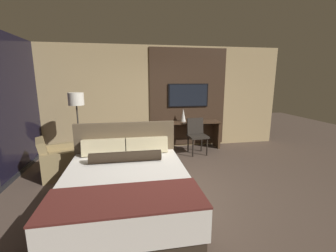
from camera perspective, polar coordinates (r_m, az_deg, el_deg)
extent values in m
plane|color=#4C3D33|center=(4.14, 1.53, -15.76)|extent=(16.00, 16.00, 0.00)
cube|color=tan|center=(6.26, -3.24, 7.08)|extent=(7.20, 0.06, 2.80)
cube|color=#3D2B1E|center=(6.39, 5.08, 7.15)|extent=(2.16, 0.03, 2.70)
cube|color=#33281E|center=(3.49, -10.33, -19.66)|extent=(1.70, 1.99, 0.22)
cube|color=silver|center=(3.34, -10.53, -15.16)|extent=(1.75, 2.05, 0.39)
cube|color=#56231E|center=(2.65, -10.75, -17.64)|extent=(1.77, 0.72, 0.02)
cube|color=brown|center=(4.26, -10.57, -6.74)|extent=(1.79, 0.08, 1.15)
cube|color=beige|center=(4.10, -15.95, -5.17)|extent=(0.74, 0.23, 0.31)
cube|color=beige|center=(4.08, -5.39, -4.80)|extent=(0.74, 0.23, 0.31)
cylinder|color=#2D2319|center=(3.70, -10.68, -7.67)|extent=(1.14, 0.17, 0.17)
cube|color=#422D1E|center=(6.23, 5.59, 0.97)|extent=(1.66, 0.46, 0.03)
cube|color=#422D1E|center=(6.16, -1.67, -2.78)|extent=(0.06, 0.42, 0.73)
cube|color=#422D1E|center=(6.57, 12.24, -2.09)|extent=(0.06, 0.42, 0.73)
cube|color=#422D1E|center=(6.50, 5.03, -1.36)|extent=(1.54, 0.02, 0.37)
cube|color=black|center=(6.36, 5.17, 7.78)|extent=(1.14, 0.04, 0.64)
cube|color=black|center=(6.34, 5.22, 7.77)|extent=(1.07, 0.01, 0.59)
cube|color=#28231E|center=(5.83, 7.53, -2.62)|extent=(0.51, 0.49, 0.05)
cube|color=#28231E|center=(5.95, 6.89, 0.02)|extent=(0.44, 0.14, 0.42)
cylinder|color=black|center=(5.67, 6.35, -5.64)|extent=(0.04, 0.04, 0.45)
cylinder|color=black|center=(5.81, 9.89, -5.30)|extent=(0.04, 0.04, 0.45)
cylinder|color=black|center=(5.99, 5.12, -4.64)|extent=(0.04, 0.04, 0.45)
cylinder|color=black|center=(6.12, 8.50, -4.35)|extent=(0.04, 0.04, 0.45)
cube|color=olive|center=(5.16, -25.34, -8.75)|extent=(0.94, 0.85, 0.41)
cube|color=olive|center=(5.03, -29.33, -5.03)|extent=(0.41, 0.65, 0.38)
cube|color=olive|center=(4.80, -24.96, -9.35)|extent=(0.76, 0.37, 0.55)
cube|color=olive|center=(5.48, -25.80, -6.85)|extent=(0.76, 0.37, 0.55)
cylinder|color=#282623|center=(5.77, -21.18, -8.27)|extent=(0.28, 0.28, 0.03)
cylinder|color=#332D28|center=(5.58, -21.70, -1.72)|extent=(0.03, 0.03, 1.38)
cylinder|color=silver|center=(5.46, -22.33, 6.38)|extent=(0.34, 0.34, 0.28)
cone|color=silver|center=(6.23, 3.88, 2.78)|extent=(0.15, 0.15, 0.35)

